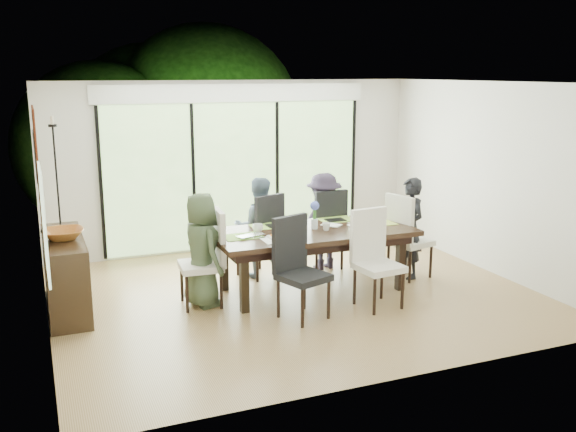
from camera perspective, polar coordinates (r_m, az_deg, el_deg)
name	(u,v)px	position (r m, az deg, el deg)	size (l,w,h in m)	color
floor	(295,296)	(8.37, 0.65, -7.08)	(6.00, 5.00, 0.01)	brown
ceiling	(296,82)	(7.87, 0.70, 11.82)	(6.00, 5.00, 0.01)	white
wall_back	(235,166)	(10.34, -4.71, 4.47)	(6.00, 0.02, 2.70)	silver
wall_front	(403,241)	(5.83, 10.23, -2.21)	(6.00, 0.02, 2.70)	silver
wall_left	(38,212)	(7.41, -21.34, 0.31)	(0.02, 5.00, 2.70)	white
wall_right	(491,178)	(9.56, 17.58, 3.24)	(0.02, 5.00, 2.70)	silver
glass_doors	(236,175)	(10.32, -4.63, 3.61)	(4.20, 0.02, 2.30)	#598C3F
blinds_header	(235,93)	(10.19, -4.75, 10.84)	(4.40, 0.06, 0.28)	white
mullion_a	(101,184)	(9.90, -16.30, 2.75)	(0.05, 0.04, 2.30)	black
mullion_b	(193,178)	(10.13, -8.40, 3.34)	(0.05, 0.04, 2.30)	black
mullion_c	(277,173)	(10.54, -0.98, 3.85)	(0.05, 0.04, 2.30)	black
mullion_d	(353,168)	(11.11, 5.79, 4.25)	(0.05, 0.04, 2.30)	black
side_window	(44,222)	(6.21, -20.87, -0.52)	(0.02, 0.90, 1.00)	#8CAD7F
deck	(222,237)	(11.45, -5.92, -1.89)	(6.00, 1.80, 0.10)	brown
rail_top	(209,196)	(12.07, -7.05, 1.77)	(6.00, 0.08, 0.06)	brown
foliage_left	(100,147)	(12.60, -16.33, 5.90)	(3.20, 3.20, 3.20)	#14380F
foliage_mid	(206,122)	(13.54, -7.33, 8.29)	(4.00, 4.00, 4.00)	#14380F
foliage_right	(300,148)	(13.42, 1.11, 6.04)	(2.80, 2.80, 2.80)	#14380F
foliage_far	(152,130)	(14.03, -12.03, 7.53)	(3.60, 3.60, 3.60)	#14380F
table_top	(312,232)	(8.34, 2.19, -1.45)	(2.63, 1.20, 0.07)	black
table_apron	(312,240)	(8.37, 2.18, -2.10)	(2.41, 0.98, 0.11)	black
table_leg_fl	(244,282)	(7.70, -3.91, -5.88)	(0.10, 0.10, 0.75)	black
table_leg_fr	(400,262)	(8.58, 9.96, -4.07)	(0.10, 0.10, 0.75)	black
table_leg_bl	(224,263)	(8.48, -5.73, -4.14)	(0.10, 0.10, 0.75)	black
table_leg_br	(368,246)	(9.29, 7.17, -2.67)	(0.10, 0.10, 0.75)	black
chair_left_end	(200,258)	(7.92, -7.80, -3.74)	(0.50, 0.50, 1.20)	silver
chair_right_end	(411,235)	(9.09, 10.84, -1.69)	(0.50, 0.50, 1.20)	silver
chair_far_left	(258,234)	(8.99, -2.66, -1.63)	(0.50, 0.50, 1.20)	black
chair_far_right	(323,228)	(9.36, 3.12, -1.05)	(0.50, 0.50, 1.20)	black
chair_near_left	(304,269)	(7.43, 1.40, -4.72)	(0.50, 0.50, 1.20)	black
chair_near_right	(379,260)	(7.87, 8.11, -3.86)	(0.50, 0.50, 1.20)	white
person_left_end	(202,250)	(7.89, -7.68, -3.00)	(0.66, 0.41, 1.41)	#3F4D33
person_right_end	(410,228)	(9.06, 10.76, -1.06)	(0.66, 0.41, 1.41)	black
person_far_left	(259,227)	(8.95, -2.63, -1.01)	(0.66, 0.41, 1.41)	slate
person_far_right	(324,221)	(9.32, 3.18, -0.46)	(0.66, 0.41, 1.41)	#2A2132
placemat_left	(243,236)	(8.00, -4.03, -1.82)	(0.48, 0.35, 0.01)	#77A83C
placemat_right	(376,223)	(8.76, 7.87, -0.63)	(0.48, 0.35, 0.01)	#A4B841
placemat_far_l	(269,226)	(8.53, -1.67, -0.88)	(0.48, 0.35, 0.01)	#8EC044
placemat_far_r	(337,219)	(8.92, 4.36, -0.31)	(0.48, 0.35, 0.01)	#96C245
placemat_paper	(282,239)	(7.86, -0.58, -2.06)	(0.48, 0.35, 0.01)	white
tablet_far_l	(278,225)	(8.52, -0.93, -0.83)	(0.28, 0.20, 0.01)	black
tablet_far_r	(335,220)	(8.85, 4.22, -0.35)	(0.26, 0.19, 0.01)	black
papers	(362,226)	(8.60, 6.59, -0.86)	(0.33, 0.24, 0.00)	white
platter_base	(282,238)	(7.86, -0.58, -1.95)	(0.28, 0.28, 0.03)	white
platter_snacks	(282,236)	(7.85, -0.58, -1.81)	(0.22, 0.22, 0.02)	orange
vase	(314,224)	(8.38, 2.36, -0.69)	(0.09, 0.09, 0.13)	silver
hyacinth_stems	(314,214)	(8.36, 2.37, 0.19)	(0.04, 0.04, 0.18)	#337226
hyacinth_blooms	(315,206)	(8.33, 2.38, 0.92)	(0.12, 0.12, 0.12)	#5061C9
laptop	(253,237)	(7.94, -3.12, -1.85)	(0.36, 0.23, 0.03)	silver
cup_a	(258,228)	(8.21, -2.70, -1.08)	(0.14, 0.14, 0.11)	white
cup_b	(326,227)	(8.30, 3.42, -0.95)	(0.11, 0.11, 0.10)	white
cup_c	(363,219)	(8.76, 6.70, -0.27)	(0.14, 0.14, 0.11)	white
book	(328,226)	(8.48, 3.59, -0.93)	(0.18, 0.25, 0.02)	white
sideboard	(66,274)	(8.18, -19.17, -4.87)	(0.46, 1.62, 0.91)	black
bowl	(63,234)	(7.95, -19.40, -1.53)	(0.48, 0.48, 0.12)	#9B5A21
candlestick_base	(61,229)	(8.40, -19.54, -1.08)	(0.10, 0.10, 0.04)	black
candlestick_shaft	(57,178)	(8.28, -19.87, 3.22)	(0.02, 0.02, 1.27)	black
candlestick_pan	(53,126)	(8.20, -20.20, 7.55)	(0.10, 0.10, 0.03)	black
candle	(52,120)	(8.20, -20.23, 7.98)	(0.04, 0.04, 0.10)	silver
tapestry	(38,174)	(7.74, -21.32, 3.46)	(0.02, 1.00, 1.50)	maroon
art_frame	(36,156)	(9.02, -21.51, 4.97)	(0.03, 0.55, 0.65)	black
art_canvas	(37,156)	(9.03, -21.39, 4.99)	(0.01, 0.45, 0.55)	#174549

